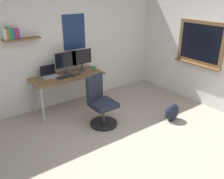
% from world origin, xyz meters
% --- Properties ---
extents(ground_plane, '(5.20, 5.20, 0.00)m').
position_xyz_m(ground_plane, '(0.00, 0.00, 0.00)').
color(ground_plane, '#9E9384').
rests_on(ground_plane, ground).
extents(wall_back, '(5.00, 0.30, 2.60)m').
position_xyz_m(wall_back, '(-0.01, 2.45, 1.30)').
color(wall_back, silver).
rests_on(wall_back, ground).
extents(desk, '(1.48, 0.63, 0.75)m').
position_xyz_m(desk, '(-0.10, 2.06, 0.68)').
color(desk, brown).
rests_on(desk, ground).
extents(office_chair, '(0.52, 0.54, 0.95)m').
position_xyz_m(office_chair, '(0.09, 1.12, 0.41)').
color(office_chair, black).
rests_on(office_chair, ground).
extents(laptop, '(0.31, 0.21, 0.23)m').
position_xyz_m(laptop, '(-0.43, 2.21, 0.81)').
color(laptop, '#ADAFB5').
rests_on(laptop, desk).
extents(monitor_primary, '(0.46, 0.17, 0.46)m').
position_xyz_m(monitor_primary, '(-0.06, 2.16, 1.02)').
color(monitor_primary, '#38383D').
rests_on(monitor_primary, desk).
extents(monitor_secondary, '(0.46, 0.17, 0.46)m').
position_xyz_m(monitor_secondary, '(0.31, 2.16, 1.02)').
color(monitor_secondary, '#38383D').
rests_on(monitor_secondary, desk).
extents(keyboard, '(0.37, 0.13, 0.02)m').
position_xyz_m(keyboard, '(-0.17, 1.98, 0.76)').
color(keyboard, black).
rests_on(keyboard, desk).
extents(computer_mouse, '(0.10, 0.06, 0.03)m').
position_xyz_m(computer_mouse, '(0.11, 1.98, 0.77)').
color(computer_mouse, '#262628').
rests_on(computer_mouse, desk).
extents(coffee_mug, '(0.08, 0.08, 0.09)m').
position_xyz_m(coffee_mug, '(0.54, 2.03, 0.80)').
color(coffee_mug, '#338C4C').
rests_on(coffee_mug, desk).
extents(backpack, '(0.32, 0.22, 0.35)m').
position_xyz_m(backpack, '(1.29, 0.41, 0.18)').
color(backpack, '#1E2333').
rests_on(backpack, ground).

